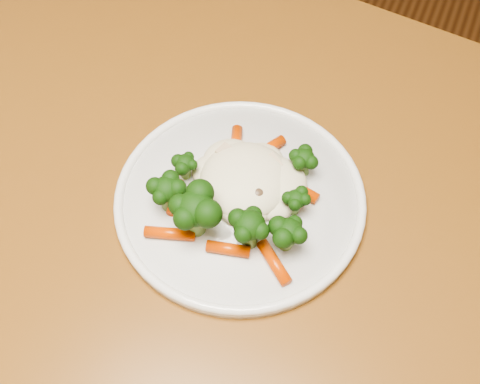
# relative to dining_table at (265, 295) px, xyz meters

# --- Properties ---
(dining_table) EXTENTS (1.31, 0.95, 0.75)m
(dining_table) POSITION_rel_dining_table_xyz_m (0.00, 0.00, 0.00)
(dining_table) COLOR brown
(dining_table) RESTS_ON ground
(plate) EXTENTS (0.26, 0.26, 0.01)m
(plate) POSITION_rel_dining_table_xyz_m (-0.05, 0.05, 0.10)
(plate) COLOR white
(plate) RESTS_ON dining_table
(meal) EXTENTS (0.17, 0.17, 0.05)m
(meal) POSITION_rel_dining_table_xyz_m (-0.05, 0.04, 0.13)
(meal) COLOR #F9EDC7
(meal) RESTS_ON plate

